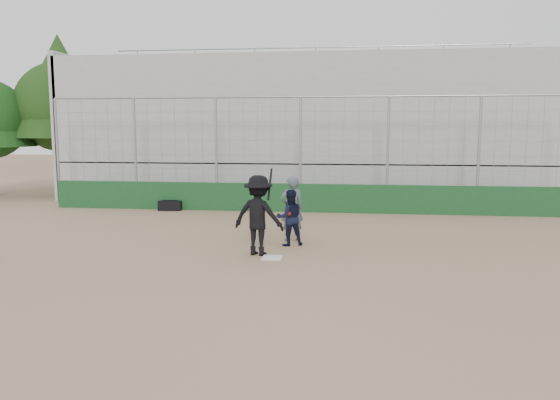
# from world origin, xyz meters

# --- Properties ---
(ground) EXTENTS (90.00, 90.00, 0.00)m
(ground) POSITION_xyz_m (0.00, 0.00, 0.00)
(ground) COLOR brown
(ground) RESTS_ON ground
(home_plate) EXTENTS (0.44, 0.44, 0.02)m
(home_plate) POSITION_xyz_m (0.00, 0.00, 0.01)
(home_plate) COLOR white
(home_plate) RESTS_ON ground
(backstop) EXTENTS (18.10, 0.25, 4.04)m
(backstop) POSITION_xyz_m (0.00, 7.00, 0.96)
(backstop) COLOR #133C1B
(backstop) RESTS_ON ground
(bleachers) EXTENTS (20.25, 6.70, 6.98)m
(bleachers) POSITION_xyz_m (0.00, 11.95, 2.92)
(bleachers) COLOR #969696
(bleachers) RESTS_ON ground
(tree_left) EXTENTS (4.48, 4.48, 7.00)m
(tree_left) POSITION_xyz_m (-11.00, 11.00, 4.39)
(tree_left) COLOR #392514
(tree_left) RESTS_ON ground
(batter_at_plate) EXTENTS (1.32, 0.94, 2.00)m
(batter_at_plate) POSITION_xyz_m (-0.37, 0.32, 0.93)
(batter_at_plate) COLOR black
(batter_at_plate) RESTS_ON ground
(catcher_crouched) EXTENTS (0.84, 0.76, 0.98)m
(catcher_crouched) POSITION_xyz_m (0.25, 1.38, 0.49)
(catcher_crouched) COLOR black
(catcher_crouched) RESTS_ON ground
(umpire) EXTENTS (0.72, 0.60, 1.53)m
(umpire) POSITION_xyz_m (0.24, 2.01, 0.77)
(umpire) COLOR #4A535E
(umpire) RESTS_ON ground
(equipment_bag) EXTENTS (0.84, 0.42, 0.38)m
(equipment_bag) POSITION_xyz_m (-4.65, 6.69, 0.17)
(equipment_bag) COLOR black
(equipment_bag) RESTS_ON ground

